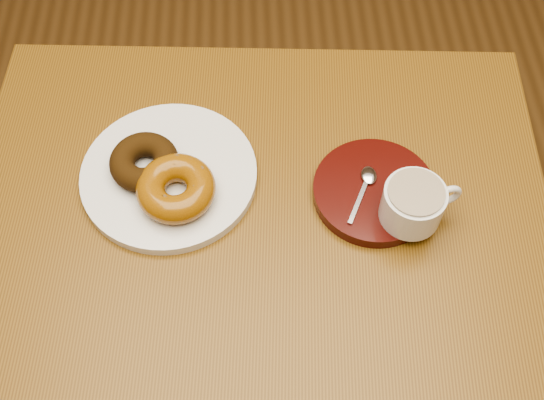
{
  "coord_description": "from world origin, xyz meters",
  "views": [
    {
      "loc": [
        0.02,
        -0.39,
        1.54
      ],
      "look_at": [
        0.04,
        0.09,
        0.77
      ],
      "focal_mm": 45.0,
      "sensor_mm": 36.0,
      "label": 1
    }
  ],
  "objects_px": {
    "cafe_table": "(259,250)",
    "donut_plate": "(169,175)",
    "saucer": "(374,192)",
    "coffee_cup": "(414,203)"
  },
  "relations": [
    {
      "from": "cafe_table",
      "to": "saucer",
      "type": "bearing_deg",
      "value": 8.92
    },
    {
      "from": "cafe_table",
      "to": "donut_plate",
      "type": "distance_m",
      "value": 0.18
    },
    {
      "from": "coffee_cup",
      "to": "saucer",
      "type": "bearing_deg",
      "value": 121.48
    },
    {
      "from": "saucer",
      "to": "coffee_cup",
      "type": "xyz_separation_m",
      "value": [
        0.04,
        -0.04,
        0.04
      ]
    },
    {
      "from": "donut_plate",
      "to": "coffee_cup",
      "type": "height_order",
      "value": "coffee_cup"
    },
    {
      "from": "saucer",
      "to": "coffee_cup",
      "type": "distance_m",
      "value": 0.07
    },
    {
      "from": "cafe_table",
      "to": "coffee_cup",
      "type": "distance_m",
      "value": 0.26
    },
    {
      "from": "cafe_table",
      "to": "saucer",
      "type": "relative_size",
      "value": 4.97
    },
    {
      "from": "saucer",
      "to": "coffee_cup",
      "type": "bearing_deg",
      "value": -46.5
    },
    {
      "from": "cafe_table",
      "to": "donut_plate",
      "type": "relative_size",
      "value": 3.4
    }
  ]
}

